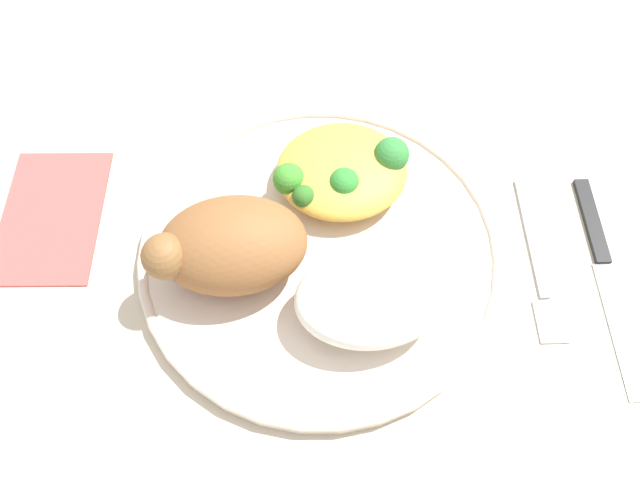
# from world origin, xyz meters

# --- Properties ---
(ground_plane) EXTENTS (2.00, 2.00, 0.00)m
(ground_plane) POSITION_xyz_m (0.00, 0.00, 0.00)
(ground_plane) COLOR beige
(plate) EXTENTS (0.28, 0.28, 0.02)m
(plate) POSITION_xyz_m (0.00, 0.00, 0.01)
(plate) COLOR beige
(plate) RESTS_ON ground_plane
(roasted_chicken) EXTENTS (0.12, 0.08, 0.06)m
(roasted_chicken) POSITION_xyz_m (0.07, 0.01, 0.05)
(roasted_chicken) COLOR brown
(roasted_chicken) RESTS_ON plate
(rice_pile) EXTENTS (0.11, 0.08, 0.05)m
(rice_pile) POSITION_xyz_m (-0.03, 0.06, 0.04)
(rice_pile) COLOR white
(rice_pile) RESTS_ON plate
(mac_cheese_with_broccoli) EXTENTS (0.11, 0.10, 0.04)m
(mac_cheese_with_broccoli) POSITION_xyz_m (-0.02, -0.06, 0.03)
(mac_cheese_with_broccoli) COLOR gold
(mac_cheese_with_broccoli) RESTS_ON plate
(fork) EXTENTS (0.03, 0.14, 0.01)m
(fork) POSITION_xyz_m (-0.17, 0.03, 0.00)
(fork) COLOR #B2B2B7
(fork) RESTS_ON ground_plane
(knife) EXTENTS (0.03, 0.19, 0.01)m
(knife) POSITION_xyz_m (-0.22, 0.03, 0.00)
(knife) COLOR black
(knife) RESTS_ON ground_plane
(napkin) EXTENTS (0.09, 0.14, 0.00)m
(napkin) POSITION_xyz_m (0.22, -0.06, 0.00)
(napkin) COLOR #DB4C47
(napkin) RESTS_ON ground_plane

